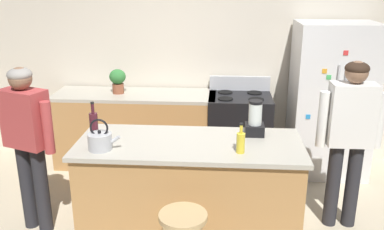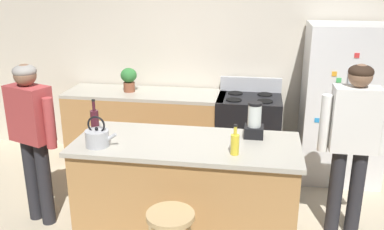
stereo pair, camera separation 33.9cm
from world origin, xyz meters
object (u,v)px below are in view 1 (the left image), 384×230
object	(u,v)px
tea_kettle	(100,140)
refrigerator	(330,100)
person_by_island_left	(28,135)
blender_appliance	(255,121)
stove_range	(239,131)
potted_plant	(118,80)
bottle_soda	(241,142)
kitchen_island	(190,190)
person_by_sink_right	(349,130)
bottle_wine	(94,123)

from	to	relation	value
tea_kettle	refrigerator	bearing A→B (deg)	36.74
refrigerator	person_by_island_left	bearing A→B (deg)	-153.77
person_by_island_left	blender_appliance	xyz separation A→B (m)	(2.03, 0.21, 0.11)
stove_range	person_by_island_left	bearing A→B (deg)	-142.27
person_by_island_left	potted_plant	xyz separation A→B (m)	(0.45, 1.54, 0.15)
refrigerator	bottle_soda	xyz separation A→B (m)	(-1.13, -1.70, 0.12)
kitchen_island	person_by_sink_right	world-z (taller)	person_by_sink_right
refrigerator	bottle_soda	size ratio (longest dim) A/B	7.11
person_by_sink_right	bottle_wine	bearing A→B (deg)	-175.43
refrigerator	person_by_sink_right	size ratio (longest dim) A/B	1.13
person_by_island_left	bottle_soda	world-z (taller)	person_by_island_left
refrigerator	potted_plant	xyz separation A→B (m)	(-2.57, 0.05, 0.20)
stove_range	bottle_soda	world-z (taller)	bottle_soda
kitchen_island	blender_appliance	world-z (taller)	blender_appliance
refrigerator	kitchen_island	bearing A→B (deg)	-136.18
blender_appliance	bottle_soda	distance (m)	0.45
stove_range	refrigerator	bearing A→B (deg)	-1.33
person_by_sink_right	bottle_soda	bearing A→B (deg)	-154.30
person_by_island_left	bottle_wine	xyz separation A→B (m)	(0.59, 0.09, 0.10)
potted_plant	tea_kettle	distance (m)	1.79
stove_range	bottle_wine	xyz separation A→B (m)	(-1.37, -1.42, 0.57)
refrigerator	bottle_wine	xyz separation A→B (m)	(-2.44, -1.40, 0.14)
bottle_wine	tea_kettle	xyz separation A→B (m)	(0.14, -0.31, -0.04)
blender_appliance	tea_kettle	bearing A→B (deg)	-161.57
bottle_wine	kitchen_island	bearing A→B (deg)	-6.56
refrigerator	bottle_soda	bearing A→B (deg)	-123.63
bottle_wine	bottle_soda	distance (m)	1.34
kitchen_island	refrigerator	bearing A→B (deg)	43.82
bottle_soda	stove_range	bearing A→B (deg)	87.86
stove_range	tea_kettle	size ratio (longest dim) A/B	4.04
potted_plant	bottle_wine	bearing A→B (deg)	-84.82
person_by_island_left	bottle_wine	distance (m)	0.60
refrigerator	person_by_island_left	xyz separation A→B (m)	(-3.02, -1.49, 0.04)
kitchen_island	person_by_sink_right	xyz separation A→B (m)	(1.44, 0.29, 0.51)
kitchen_island	bottle_wine	size ratio (longest dim) A/B	6.24
person_by_island_left	person_by_sink_right	size ratio (longest dim) A/B	0.98
refrigerator	person_by_sink_right	bearing A→B (deg)	-95.84
person_by_sink_right	potted_plant	bearing A→B (deg)	152.63
stove_range	bottle_wine	distance (m)	2.06
person_by_island_left	stove_range	bearing A→B (deg)	37.73
stove_range	tea_kettle	bearing A→B (deg)	-125.24
potted_plant	person_by_sink_right	bearing A→B (deg)	-27.37
kitchen_island	bottle_soda	world-z (taller)	bottle_soda
person_by_sink_right	potted_plant	xyz separation A→B (m)	(-2.44, 1.26, 0.13)
stove_range	bottle_soda	xyz separation A→B (m)	(-0.06, -1.72, 0.55)
blender_appliance	person_by_sink_right	bearing A→B (deg)	4.11
stove_range	blender_appliance	xyz separation A→B (m)	(0.08, -1.30, 0.59)
person_by_sink_right	tea_kettle	bearing A→B (deg)	-167.10
kitchen_island	bottle_soda	distance (m)	0.73
person_by_island_left	person_by_sink_right	distance (m)	2.91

